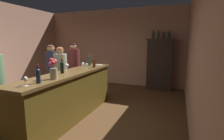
% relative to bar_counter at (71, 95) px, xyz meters
% --- Properties ---
extents(floor, '(9.22, 9.22, 0.00)m').
position_rel_bar_counter_xyz_m(floor, '(-0.38, -0.16, -0.52)').
color(floor, brown).
rests_on(floor, ground).
extents(wall_back, '(5.67, 0.12, 2.93)m').
position_rel_bar_counter_xyz_m(wall_back, '(-0.38, 3.44, 0.94)').
color(wall_back, tan).
rests_on(wall_back, ground).
extents(wall_right, '(0.12, 7.21, 2.93)m').
position_rel_bar_counter_xyz_m(wall_right, '(2.45, -0.16, 0.94)').
color(wall_right, tan).
rests_on(wall_right, ground).
extents(bar_counter, '(0.62, 2.92, 1.03)m').
position_rel_bar_counter_xyz_m(bar_counter, '(0.00, 0.00, 0.00)').
color(bar_counter, '#554315').
rests_on(bar_counter, ground).
extents(display_cabinet, '(0.94, 0.41, 1.78)m').
position_rel_bar_counter_xyz_m(display_cabinet, '(1.53, 3.15, 0.40)').
color(display_cabinet, '#2F2520').
rests_on(display_cabinet, ground).
extents(wine_bottle_riesling, '(0.07, 0.07, 0.31)m').
position_rel_bar_counter_xyz_m(wine_bottle_riesling, '(0.18, 0.78, 0.64)').
color(wine_bottle_riesling, '#4D2715').
rests_on(wine_bottle_riesling, bar_counter).
extents(wine_bottle_pinot, '(0.07, 0.07, 0.31)m').
position_rel_bar_counter_xyz_m(wine_bottle_pinot, '(-0.07, -0.15, 0.65)').
color(wine_bottle_pinot, black).
rests_on(wine_bottle_pinot, bar_counter).
extents(wine_bottle_malbec, '(0.07, 0.07, 0.33)m').
position_rel_bar_counter_xyz_m(wine_bottle_malbec, '(-0.13, 1.09, 0.66)').
color(wine_bottle_malbec, '#234832').
rests_on(wine_bottle_malbec, bar_counter).
extents(wine_bottle_chardonnay, '(0.07, 0.07, 0.29)m').
position_rel_bar_counter_xyz_m(wine_bottle_chardonnay, '(0.13, -0.99, 0.64)').
color(wine_bottle_chardonnay, '#18263B').
rests_on(wine_bottle_chardonnay, bar_counter).
extents(wine_glass_front, '(0.07, 0.07, 0.14)m').
position_rel_bar_counter_xyz_m(wine_glass_front, '(0.09, -1.20, 0.61)').
color(wine_glass_front, white).
rests_on(wine_glass_front, bar_counter).
extents(wine_glass_mid, '(0.08, 0.08, 0.16)m').
position_rel_bar_counter_xyz_m(wine_glass_mid, '(-0.18, 0.15, 0.63)').
color(wine_glass_mid, white).
rests_on(wine_glass_mid, bar_counter).
extents(wine_glass_rear, '(0.07, 0.07, 0.13)m').
position_rel_bar_counter_xyz_m(wine_glass_rear, '(0.10, 0.54, 0.61)').
color(wine_glass_rear, white).
rests_on(wine_glass_rear, bar_counter).
extents(wine_glass_spare, '(0.07, 0.07, 0.14)m').
position_rel_bar_counter_xyz_m(wine_glass_spare, '(-0.05, 0.62, 0.61)').
color(wine_glass_spare, white).
rests_on(wine_glass_spare, bar_counter).
extents(flower_arrangement, '(0.16, 0.16, 0.36)m').
position_rel_bar_counter_xyz_m(flower_arrangement, '(0.14, -0.66, 0.69)').
color(flower_arrangement, tan).
rests_on(flower_arrangement, bar_counter).
extents(cheese_plate, '(0.19, 0.19, 0.01)m').
position_rel_bar_counter_xyz_m(cheese_plate, '(0.10, 1.24, 0.52)').
color(cheese_plate, white).
rests_on(cheese_plate, bar_counter).
extents(display_bottle_left, '(0.08, 0.08, 0.31)m').
position_rel_bar_counter_xyz_m(display_bottle_left, '(1.26, 3.15, 1.40)').
color(display_bottle_left, '#4A2F14').
rests_on(display_bottle_left, display_cabinet).
extents(display_bottle_midleft, '(0.07, 0.07, 0.29)m').
position_rel_bar_counter_xyz_m(display_bottle_midleft, '(1.44, 3.15, 1.39)').
color(display_bottle_midleft, '#2D4831').
rests_on(display_bottle_midleft, display_cabinet).
extents(display_bottle_center, '(0.07, 0.07, 0.28)m').
position_rel_bar_counter_xyz_m(display_bottle_center, '(1.60, 3.15, 1.38)').
color(display_bottle_center, '#222534').
rests_on(display_bottle_center, display_cabinet).
extents(display_bottle_midright, '(0.07, 0.07, 0.28)m').
position_rel_bar_counter_xyz_m(display_bottle_midright, '(1.79, 3.15, 1.38)').
color(display_bottle_midright, '#244C27').
rests_on(display_bottle_midright, display_cabinet).
extents(patron_by_cabinet, '(0.33, 0.33, 1.54)m').
position_rel_bar_counter_xyz_m(patron_by_cabinet, '(-0.66, 0.55, 0.33)').
color(patron_by_cabinet, '#9C9A92').
rests_on(patron_by_cabinet, ground).
extents(patron_tall, '(0.32, 0.32, 1.59)m').
position_rel_bar_counter_xyz_m(patron_tall, '(-1.23, 0.87, 0.37)').
color(patron_tall, '#BA9F9C').
rests_on(patron_tall, ground).
extents(patron_in_grey, '(0.36, 0.36, 1.63)m').
position_rel_bar_counter_xyz_m(patron_in_grey, '(-0.98, 1.60, 0.37)').
color(patron_in_grey, '#506453').
rests_on(patron_in_grey, ground).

